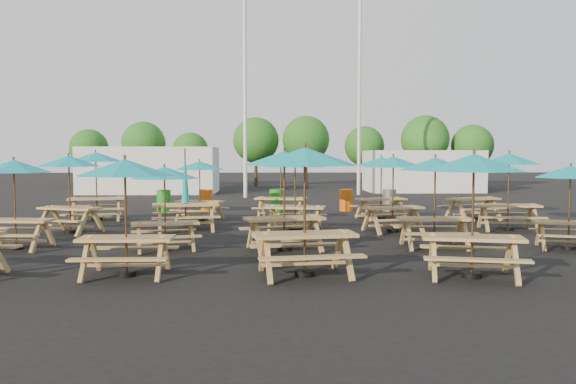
{
  "coord_description": "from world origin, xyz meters",
  "views": [
    {
      "loc": [
        -0.47,
        -16.55,
        2.27
      ],
      "look_at": [
        0.0,
        1.5,
        1.1
      ],
      "focal_mm": 35.0,
      "sensor_mm": 36.0,
      "label": 1
    }
  ],
  "objects_px": {
    "picnic_unit_4": "(125,175)",
    "picnic_unit_19": "(474,163)",
    "picnic_unit_13": "(435,170)",
    "picnic_unit_6": "(185,197)",
    "picnic_unit_8": "(305,165)",
    "waste_bin_0": "(164,201)",
    "picnic_unit_15": "(381,166)",
    "picnic_unit_5": "(165,178)",
    "picnic_unit_3": "(96,162)",
    "picnic_unit_10": "(295,167)",
    "picnic_unit_11": "(281,164)",
    "waste_bin_3": "(278,200)",
    "picnic_unit_12": "(474,171)",
    "waste_bin_4": "(346,200)",
    "picnic_unit_14": "(393,167)",
    "picnic_unit_2": "(69,166)",
    "waste_bin_2": "(276,201)",
    "waste_bin_1": "(206,200)",
    "picnic_unit_18": "(509,164)",
    "picnic_unit_1": "(14,172)",
    "picnic_unit_7": "(200,169)",
    "waste_bin_5": "(389,200)",
    "picnic_unit_9": "(284,165)",
    "picnic_unit_17": "(570,177)"
  },
  "relations": [
    {
      "from": "picnic_unit_4",
      "to": "waste_bin_3",
      "type": "distance_m",
      "value": 12.9
    },
    {
      "from": "picnic_unit_13",
      "to": "picnic_unit_14",
      "type": "bearing_deg",
      "value": 99.48
    },
    {
      "from": "waste_bin_0",
      "to": "waste_bin_5",
      "type": "xyz_separation_m",
      "value": [
        9.2,
        0.15,
        0.0
      ]
    },
    {
      "from": "picnic_unit_9",
      "to": "waste_bin_1",
      "type": "xyz_separation_m",
      "value": [
        -3.03,
        9.57,
        -1.6
      ]
    },
    {
      "from": "picnic_unit_8",
      "to": "picnic_unit_10",
      "type": "bearing_deg",
      "value": 80.74
    },
    {
      "from": "picnic_unit_5",
      "to": "picnic_unit_13",
      "type": "distance_m",
      "value": 6.56
    },
    {
      "from": "picnic_unit_12",
      "to": "waste_bin_0",
      "type": "distance_m",
      "value": 14.96
    },
    {
      "from": "waste_bin_0",
      "to": "waste_bin_3",
      "type": "xyz_separation_m",
      "value": [
        4.61,
        0.29,
        0.0
      ]
    },
    {
      "from": "picnic_unit_14",
      "to": "waste_bin_0",
      "type": "xyz_separation_m",
      "value": [
        -7.98,
        6.23,
        -1.49
      ]
    },
    {
      "from": "picnic_unit_4",
      "to": "picnic_unit_8",
      "type": "xyz_separation_m",
      "value": [
        3.35,
        -0.07,
        0.19
      ]
    },
    {
      "from": "picnic_unit_8",
      "to": "waste_bin_1",
      "type": "height_order",
      "value": "picnic_unit_8"
    },
    {
      "from": "picnic_unit_9",
      "to": "picnic_unit_10",
      "type": "xyz_separation_m",
      "value": [
        0.39,
        3.37,
        -0.11
      ]
    },
    {
      "from": "picnic_unit_14",
      "to": "picnic_unit_11",
      "type": "bearing_deg",
      "value": 118.38
    },
    {
      "from": "picnic_unit_1",
      "to": "picnic_unit_11",
      "type": "bearing_deg",
      "value": 48.19
    },
    {
      "from": "picnic_unit_7",
      "to": "picnic_unit_13",
      "type": "relative_size",
      "value": 0.96
    },
    {
      "from": "picnic_unit_3",
      "to": "picnic_unit_13",
      "type": "distance_m",
      "value": 11.79
    },
    {
      "from": "picnic_unit_6",
      "to": "picnic_unit_11",
      "type": "distance_m",
      "value": 4.35
    },
    {
      "from": "picnic_unit_19",
      "to": "waste_bin_1",
      "type": "height_order",
      "value": "picnic_unit_19"
    },
    {
      "from": "picnic_unit_5",
      "to": "waste_bin_3",
      "type": "relative_size",
      "value": 2.26
    },
    {
      "from": "picnic_unit_12",
      "to": "waste_bin_4",
      "type": "bearing_deg",
      "value": 105.23
    },
    {
      "from": "picnic_unit_10",
      "to": "picnic_unit_13",
      "type": "height_order",
      "value": "picnic_unit_10"
    },
    {
      "from": "picnic_unit_8",
      "to": "waste_bin_3",
      "type": "height_order",
      "value": "picnic_unit_8"
    },
    {
      "from": "picnic_unit_1",
      "to": "picnic_unit_17",
      "type": "distance_m",
      "value": 13.4
    },
    {
      "from": "picnic_unit_11",
      "to": "waste_bin_3",
      "type": "bearing_deg",
      "value": 101.51
    },
    {
      "from": "picnic_unit_18",
      "to": "picnic_unit_13",
      "type": "bearing_deg",
      "value": -127.0
    },
    {
      "from": "picnic_unit_1",
      "to": "picnic_unit_14",
      "type": "relative_size",
      "value": 0.96
    },
    {
      "from": "picnic_unit_13",
      "to": "picnic_unit_6",
      "type": "bearing_deg",
      "value": 155.1
    },
    {
      "from": "waste_bin_3",
      "to": "picnic_unit_9",
      "type": "bearing_deg",
      "value": -89.48
    },
    {
      "from": "picnic_unit_11",
      "to": "waste_bin_3",
      "type": "relative_size",
      "value": 2.59
    },
    {
      "from": "picnic_unit_8",
      "to": "waste_bin_3",
      "type": "distance_m",
      "value": 12.66
    },
    {
      "from": "picnic_unit_18",
      "to": "picnic_unit_12",
      "type": "bearing_deg",
      "value": -109.85
    },
    {
      "from": "picnic_unit_19",
      "to": "waste_bin_3",
      "type": "bearing_deg",
      "value": 136.37
    },
    {
      "from": "picnic_unit_1",
      "to": "picnic_unit_8",
      "type": "xyz_separation_m",
      "value": [
        6.84,
        -3.21,
        0.22
      ]
    },
    {
      "from": "waste_bin_3",
      "to": "waste_bin_5",
      "type": "relative_size",
      "value": 1.0
    },
    {
      "from": "picnic_unit_10",
      "to": "waste_bin_1",
      "type": "relative_size",
      "value": 2.54
    },
    {
      "from": "picnic_unit_11",
      "to": "waste_bin_0",
      "type": "distance_m",
      "value": 5.67
    },
    {
      "from": "picnic_unit_5",
      "to": "picnic_unit_8",
      "type": "height_order",
      "value": "picnic_unit_8"
    },
    {
      "from": "picnic_unit_2",
      "to": "waste_bin_2",
      "type": "xyz_separation_m",
      "value": [
        6.07,
        6.26,
        -1.51
      ]
    },
    {
      "from": "picnic_unit_8",
      "to": "picnic_unit_18",
      "type": "height_order",
      "value": "picnic_unit_8"
    },
    {
      "from": "picnic_unit_8",
      "to": "waste_bin_0",
      "type": "height_order",
      "value": "picnic_unit_8"
    },
    {
      "from": "picnic_unit_4",
      "to": "picnic_unit_19",
      "type": "relative_size",
      "value": 0.93
    },
    {
      "from": "picnic_unit_11",
      "to": "waste_bin_2",
      "type": "distance_m",
      "value": 3.2
    },
    {
      "from": "picnic_unit_17",
      "to": "waste_bin_3",
      "type": "distance_m",
      "value": 12.02
    },
    {
      "from": "picnic_unit_10",
      "to": "picnic_unit_13",
      "type": "distance_m",
      "value": 4.54
    },
    {
      "from": "picnic_unit_15",
      "to": "picnic_unit_5",
      "type": "bearing_deg",
      "value": -151.85
    },
    {
      "from": "picnic_unit_18",
      "to": "waste_bin_4",
      "type": "bearing_deg",
      "value": 132.18
    },
    {
      "from": "picnic_unit_13",
      "to": "waste_bin_1",
      "type": "distance_m",
      "value": 11.57
    },
    {
      "from": "picnic_unit_12",
      "to": "picnic_unit_14",
      "type": "xyz_separation_m",
      "value": [
        -0.15,
        6.24,
        -0.05
      ]
    },
    {
      "from": "picnic_unit_1",
      "to": "picnic_unit_13",
      "type": "xyz_separation_m",
      "value": [
        10.21,
        -0.05,
        0.05
      ]
    },
    {
      "from": "waste_bin_0",
      "to": "waste_bin_1",
      "type": "relative_size",
      "value": 1.0
    }
  ]
}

